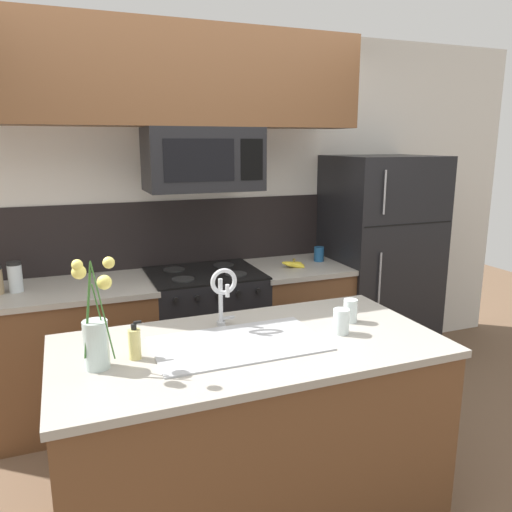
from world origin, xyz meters
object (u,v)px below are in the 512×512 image
object	(u,v)px
refrigerator	(377,264)
storage_jar_medium	(15,277)
stove_range	(206,335)
drinking_glass	(341,321)
dish_soap_bottle	(135,343)
sink_faucet	(223,289)
microwave	(203,159)
coffee_tin	(319,254)
spare_glass	(350,311)
banana_bunch	(294,264)
flower_vase	(96,335)

from	to	relation	value
refrigerator	storage_jar_medium	distance (m)	2.62
stove_range	drinking_glass	size ratio (longest dim) A/B	7.69
dish_soap_bottle	sink_faucet	bearing A→B (deg)	23.91
stove_range	storage_jar_medium	bearing A→B (deg)	179.33
microwave	coffee_tin	distance (m)	1.18
storage_jar_medium	dish_soap_bottle	distance (m)	1.36
refrigerator	spare_glass	size ratio (longest dim) A/B	14.41
sink_faucet	coffee_tin	bearing A→B (deg)	44.21
stove_range	dish_soap_bottle	size ratio (longest dim) A/B	5.64
refrigerator	sink_faucet	bearing A→B (deg)	-147.07
stove_range	sink_faucet	xyz separation A→B (m)	(-0.19, -1.03, 0.65)
stove_range	coffee_tin	xyz separation A→B (m)	(0.92, 0.05, 0.50)
dish_soap_bottle	spare_glass	size ratio (longest dim) A/B	1.40
refrigerator	drinking_glass	distance (m)	1.74
sink_faucet	dish_soap_bottle	distance (m)	0.51
banana_bunch	dish_soap_bottle	size ratio (longest dim) A/B	1.16
refrigerator	storage_jar_medium	xyz separation A→B (m)	(-2.62, -0.01, 0.15)
banana_bunch	sink_faucet	distance (m)	1.30
microwave	storage_jar_medium	bearing A→B (deg)	178.32
storage_jar_medium	banana_bunch	size ratio (longest dim) A/B	0.98
microwave	storage_jar_medium	xyz separation A→B (m)	(-1.18, 0.03, -0.69)
dish_soap_bottle	coffee_tin	bearing A→B (deg)	39.32
microwave	flower_vase	xyz separation A→B (m)	(-0.80, -1.25, -0.64)
microwave	spare_glass	distance (m)	1.43
sink_faucet	storage_jar_medium	bearing A→B (deg)	133.45
banana_bunch	sink_faucet	xyz separation A→B (m)	(-0.85, -0.97, 0.18)
coffee_tin	flower_vase	xyz separation A→B (m)	(-1.72, -1.32, 0.09)
banana_bunch	coffee_tin	bearing A→B (deg)	22.66
storage_jar_medium	flower_vase	size ratio (longest dim) A/B	0.39
coffee_tin	drinking_glass	world-z (taller)	drinking_glass
coffee_tin	sink_faucet	distance (m)	1.56
refrigerator	drinking_glass	world-z (taller)	refrigerator
banana_bunch	spare_glass	xyz separation A→B (m)	(-0.23, -1.12, 0.04)
spare_glass	drinking_glass	bearing A→B (deg)	-136.16
storage_jar_medium	spare_glass	world-z (taller)	storage_jar_medium
refrigerator	flower_vase	world-z (taller)	refrigerator
stove_range	dish_soap_bottle	distance (m)	1.49
dish_soap_bottle	drinking_glass	bearing A→B (deg)	-4.14
banana_bunch	stove_range	bearing A→B (deg)	174.79
refrigerator	drinking_glass	bearing A→B (deg)	-130.41
banana_bunch	dish_soap_bottle	xyz separation A→B (m)	(-1.30, -1.17, 0.05)
coffee_tin	microwave	bearing A→B (deg)	-175.59
banana_bunch	sink_faucet	size ratio (longest dim) A/B	0.62
coffee_tin	spare_glass	size ratio (longest dim) A/B	0.93
microwave	dish_soap_bottle	world-z (taller)	microwave
stove_range	sink_faucet	world-z (taller)	sink_faucet
sink_faucet	banana_bunch	bearing A→B (deg)	48.88
drinking_glass	spare_glass	bearing A→B (deg)	43.84
spare_glass	sink_faucet	bearing A→B (deg)	166.42
stove_range	storage_jar_medium	world-z (taller)	storage_jar_medium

